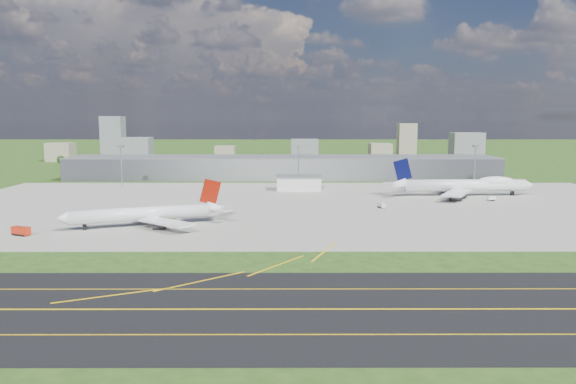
{
  "coord_description": "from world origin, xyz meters",
  "views": [
    {
      "loc": [
        2.72,
        -232.75,
        43.46
      ],
      "look_at": [
        3.35,
        23.54,
        9.0
      ],
      "focal_mm": 35.0,
      "sensor_mm": 36.0,
      "label": 1
    }
  ],
  "objects_px": {
    "fire_truck": "(21,231)",
    "van_white_far": "(491,199)",
    "airliner_red_twin": "(147,214)",
    "van_white_near": "(381,206)",
    "airliner_blue_quad": "(465,185)",
    "tug_yellow": "(171,221)"
  },
  "relations": [
    {
      "from": "tug_yellow",
      "to": "van_white_near",
      "type": "distance_m",
      "value": 100.38
    },
    {
      "from": "fire_truck",
      "to": "van_white_near",
      "type": "bearing_deg",
      "value": 47.75
    },
    {
      "from": "fire_truck",
      "to": "van_white_near",
      "type": "distance_m",
      "value": 156.28
    },
    {
      "from": "fire_truck",
      "to": "van_white_near",
      "type": "relative_size",
      "value": 1.49
    },
    {
      "from": "fire_truck",
      "to": "tug_yellow",
      "type": "height_order",
      "value": "fire_truck"
    },
    {
      "from": "fire_truck",
      "to": "van_white_far",
      "type": "relative_size",
      "value": 1.66
    },
    {
      "from": "airliner_red_twin",
      "to": "fire_truck",
      "type": "distance_m",
      "value": 46.13
    },
    {
      "from": "tug_yellow",
      "to": "van_white_near",
      "type": "height_order",
      "value": "van_white_near"
    },
    {
      "from": "fire_truck",
      "to": "tug_yellow",
      "type": "xyz_separation_m",
      "value": [
        50.23,
        24.73,
        -0.67
      ]
    },
    {
      "from": "airliner_red_twin",
      "to": "airliner_blue_quad",
      "type": "distance_m",
      "value": 176.26
    },
    {
      "from": "airliner_red_twin",
      "to": "tug_yellow",
      "type": "relative_size",
      "value": 15.12
    },
    {
      "from": "airliner_blue_quad",
      "to": "van_white_far",
      "type": "relative_size",
      "value": 17.21
    },
    {
      "from": "fire_truck",
      "to": "airliner_blue_quad",
      "type": "bearing_deg",
      "value": 52.15
    },
    {
      "from": "van_white_far",
      "to": "tug_yellow",
      "type": "bearing_deg",
      "value": -178.1
    },
    {
      "from": "fire_truck",
      "to": "van_white_far",
      "type": "xyz_separation_m",
      "value": [
        204.21,
        85.5,
        -0.49
      ]
    },
    {
      "from": "airliner_red_twin",
      "to": "van_white_near",
      "type": "distance_m",
      "value": 110.31
    },
    {
      "from": "tug_yellow",
      "to": "van_white_near",
      "type": "xyz_separation_m",
      "value": [
        93.01,
        37.75,
        0.28
      ]
    },
    {
      "from": "airliner_blue_quad",
      "to": "van_white_near",
      "type": "height_order",
      "value": "airliner_blue_quad"
    },
    {
      "from": "airliner_red_twin",
      "to": "van_white_near",
      "type": "relative_size",
      "value": 12.17
    },
    {
      "from": "van_white_far",
      "to": "fire_truck",
      "type": "bearing_deg",
      "value": -176.92
    },
    {
      "from": "airliner_red_twin",
      "to": "van_white_far",
      "type": "distance_m",
      "value": 175.42
    },
    {
      "from": "van_white_near",
      "to": "van_white_far",
      "type": "relative_size",
      "value": 1.12
    }
  ]
}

